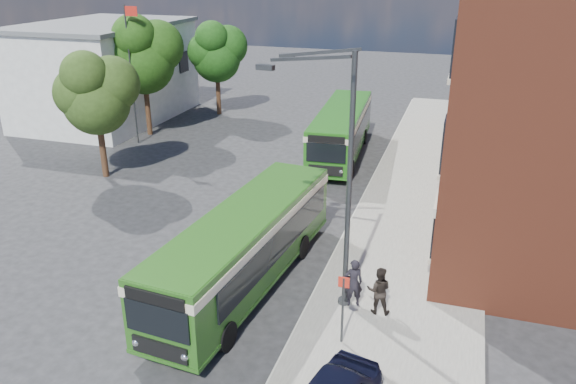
% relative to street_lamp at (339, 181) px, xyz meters
% --- Properties ---
extents(ground, '(120.00, 120.00, 0.00)m').
position_rel_street_lamp_xyz_m(ground, '(-4.84, 2.00, -4.79)').
color(ground, '#262628').
rests_on(ground, ground).
extents(pavement, '(6.00, 48.00, 0.15)m').
position_rel_street_lamp_xyz_m(pavement, '(2.16, 10.00, -4.72)').
color(pavement, gray).
rests_on(pavement, ground).
extents(kerb_line, '(0.12, 48.00, 0.01)m').
position_rel_street_lamp_xyz_m(kerb_line, '(-0.89, 10.00, -4.79)').
color(kerb_line, beige).
rests_on(kerb_line, ground).
extents(white_building, '(9.40, 13.40, 7.30)m').
position_rel_street_lamp_xyz_m(white_building, '(-22.84, 20.00, -1.13)').
color(white_building, silver).
rests_on(white_building, ground).
extents(flagpole, '(0.95, 0.10, 9.00)m').
position_rel_street_lamp_xyz_m(flagpole, '(-17.29, 15.00, 0.15)').
color(flagpole, '#343739').
rests_on(flagpole, ground).
extents(street_lamp, '(2.96, 2.38, 9.00)m').
position_rel_street_lamp_xyz_m(street_lamp, '(0.00, 0.00, 0.00)').
color(street_lamp, '#343739').
rests_on(street_lamp, ground).
extents(bus_stop_sign, '(0.35, 0.08, 2.52)m').
position_rel_street_lamp_xyz_m(bus_stop_sign, '(0.76, -2.20, -3.28)').
color(bus_stop_sign, '#343739').
rests_on(bus_stop_sign, ground).
extents(bus_front, '(3.53, 11.46, 3.02)m').
position_rel_street_lamp_xyz_m(bus_front, '(-3.51, 0.31, -2.96)').
color(bus_front, '#275B19').
rests_on(bus_front, ground).
extents(bus_rear, '(3.39, 11.50, 3.02)m').
position_rel_street_lamp_xyz_m(bus_rear, '(-3.57, 16.61, -2.96)').
color(bus_rear, '#216417').
rests_on(bus_rear, ground).
extents(pedestrian_a, '(0.78, 0.66, 1.81)m').
position_rel_street_lamp_xyz_m(pedestrian_a, '(0.67, -0.03, -3.74)').
color(pedestrian_a, black).
rests_on(pedestrian_a, pavement).
extents(pedestrian_b, '(0.91, 0.75, 1.74)m').
position_rel_street_lamp_xyz_m(pedestrian_b, '(1.59, -0.20, -3.77)').
color(pedestrian_b, black).
rests_on(pedestrian_b, pavement).
extents(tree_left, '(4.27, 4.06, 7.22)m').
position_rel_street_lamp_xyz_m(tree_left, '(-15.54, 8.71, 0.10)').
color(tree_left, '#3D2416').
rests_on(tree_left, ground).
extents(tree_mid, '(4.96, 4.72, 8.38)m').
position_rel_street_lamp_xyz_m(tree_mid, '(-17.56, 16.98, 0.89)').
color(tree_mid, '#3D2416').
rests_on(tree_mid, ground).
extents(tree_right, '(4.37, 4.16, 7.38)m').
position_rel_street_lamp_xyz_m(tree_right, '(-15.26, 23.85, 0.22)').
color(tree_right, '#3D2416').
rests_on(tree_right, ground).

